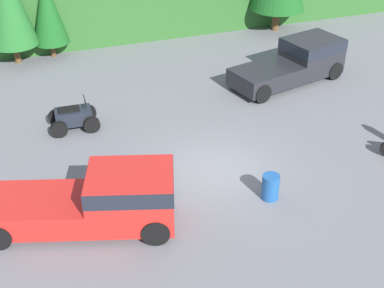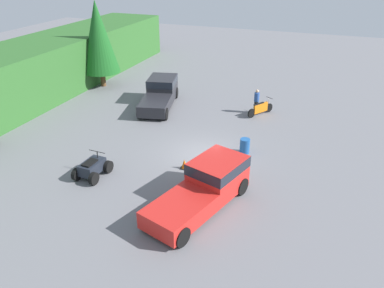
% 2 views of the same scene
% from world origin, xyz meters
% --- Properties ---
extents(ground_plane, '(80.00, 80.00, 0.00)m').
position_xyz_m(ground_plane, '(0.00, 0.00, 0.00)').
color(ground_plane, slate).
extents(tree_left, '(2.39, 2.39, 5.44)m').
position_xyz_m(tree_left, '(-5.79, 12.51, 3.20)').
color(tree_left, brown).
rests_on(tree_left, ground_plane).
extents(tree_mid_left, '(1.87, 1.87, 4.25)m').
position_xyz_m(tree_mid_left, '(-3.98, 12.71, 2.50)').
color(tree_mid_left, brown).
rests_on(tree_mid_left, ground_plane).
extents(pickup_truck_red, '(6.04, 3.66, 1.88)m').
position_xyz_m(pickup_truck_red, '(-4.33, -1.60, 0.99)').
color(pickup_truck_red, red).
rests_on(pickup_truck_red, ground_plane).
extents(pickup_truck_second, '(5.90, 3.30, 1.88)m').
position_xyz_m(pickup_truck_second, '(6.54, 5.77, 0.99)').
color(pickup_truck_second, '#232328').
rests_on(pickup_truck_second, ground_plane).
extents(quad_atv, '(2.00, 1.36, 1.21)m').
position_xyz_m(quad_atv, '(-4.19, 4.71, 0.48)').
color(quad_atv, black).
rests_on(quad_atv, ground_plane).
extents(traffic_cone, '(0.42, 0.42, 0.55)m').
position_xyz_m(traffic_cone, '(-1.78, 0.51, 0.25)').
color(traffic_cone, black).
rests_on(traffic_cone, ground_plane).
extents(steel_barrel, '(0.58, 0.58, 0.88)m').
position_xyz_m(steel_barrel, '(1.14, -2.14, 0.44)').
color(steel_barrel, '#1E5193').
rests_on(steel_barrel, ground_plane).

